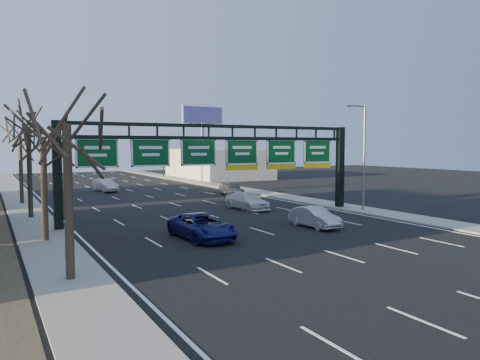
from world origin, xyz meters
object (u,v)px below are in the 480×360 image
sign_gantry (223,158)px  car_blue_suv (202,226)px  car_silver_sedan (315,217)px  car_white_wagon (247,201)px

sign_gantry → car_blue_suv: sign_gantry is taller
sign_gantry → car_blue_suv: (-4.63, -6.51, -3.87)m
car_silver_sedan → car_white_wagon: bearing=86.7°
car_blue_suv → sign_gantry: bearing=51.5°
sign_gantry → car_white_wagon: size_ratio=4.81×
car_silver_sedan → car_white_wagon: car_white_wagon is taller
sign_gantry → car_blue_suv: bearing=-125.4°
sign_gantry → car_silver_sedan: 8.50m
sign_gantry → car_white_wagon: (4.21, 3.67, -3.89)m
car_silver_sedan → car_white_wagon: (0.44, 10.18, 0.05)m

